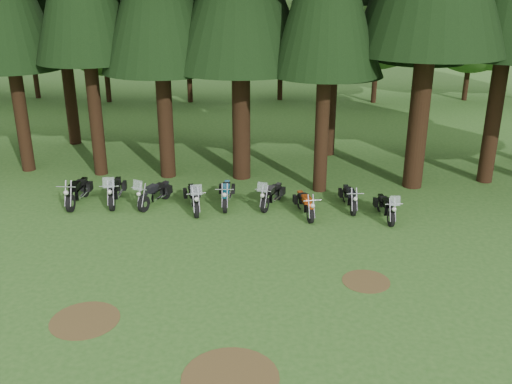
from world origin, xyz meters
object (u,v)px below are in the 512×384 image
motorcycle_1 (115,192)px  motorcycle_8 (386,208)px  motorcycle_4 (226,194)px  motorcycle_6 (305,205)px  motorcycle_2 (155,194)px  motorcycle_3 (194,199)px  motorcycle_7 (349,198)px  motorcycle_5 (272,196)px  motorcycle_0 (78,192)px

motorcycle_1 → motorcycle_8: size_ratio=1.14×
motorcycle_8 → motorcycle_4: bearing=163.2°
motorcycle_6 → motorcycle_8: size_ratio=0.98×
motorcycle_2 → motorcycle_3: (1.59, -0.38, 0.01)m
motorcycle_7 → motorcycle_6: bearing=-161.8°
motorcycle_3 → motorcycle_7: bearing=-10.9°
motorcycle_4 → motorcycle_5: (1.76, 0.02, -0.01)m
motorcycle_0 → motorcycle_8: 11.77m
motorcycle_5 → motorcycle_7: (2.97, -0.04, -0.02)m
motorcycle_2 → motorcycle_7: size_ratio=1.05×
motorcycle_0 → motorcycle_6: 8.83m
motorcycle_4 → motorcycle_3: bearing=-157.2°
motorcycle_7 → motorcycle_0: bearing=174.1°
motorcycle_0 → motorcycle_6: motorcycle_0 is taller
motorcycle_8 → motorcycle_3: bearing=169.2°
motorcycle_0 → motorcycle_4: bearing=2.0°
motorcycle_8 → motorcycle_7: bearing=135.4°
motorcycle_0 → motorcycle_1: size_ratio=0.99×
motorcycle_6 → motorcycle_7: size_ratio=1.00×
motorcycle_3 → motorcycle_1: bearing=154.7°
motorcycle_5 → motorcycle_7: bearing=18.6°
motorcycle_0 → motorcycle_3: bearing=-4.5°
motorcycle_4 → motorcycle_6: size_ratio=1.08×
motorcycle_6 → motorcycle_7: 1.87m
motorcycle_6 → motorcycle_1: bearing=159.6°
motorcycle_2 → motorcycle_6: size_ratio=1.06×
motorcycle_7 → motorcycle_3: bearing=178.3°
motorcycle_2 → motorcycle_8: motorcycle_2 is taller
motorcycle_0 → motorcycle_7: bearing=0.9°
motorcycle_3 → motorcycle_6: (4.20, -0.25, -0.05)m
motorcycle_7 → motorcycle_8: bearing=-43.9°
motorcycle_1 → motorcycle_3: size_ratio=1.05×
motorcycle_0 → motorcycle_8: size_ratio=1.14×
motorcycle_3 → motorcycle_5: bearing=-4.9°
motorcycle_1 → motorcycle_4: motorcycle_1 is taller
motorcycle_1 → motorcycle_7: bearing=-7.1°
motorcycle_5 → motorcycle_8: size_ratio=1.00×
motorcycle_3 → motorcycle_8: motorcycle_3 is taller
motorcycle_6 → motorcycle_0: bearing=161.6°
motorcycle_1 → motorcycle_5: (6.10, 0.08, -0.05)m
motorcycle_4 → motorcycle_6: motorcycle_4 is taller
motorcycle_1 → motorcycle_2: motorcycle_1 is taller
motorcycle_2 → motorcycle_5: (4.52, 0.21, -0.02)m
motorcycle_5 → motorcycle_7: size_ratio=1.02×
motorcycle_3 → motorcycle_7: 5.92m
motorcycle_3 → motorcycle_7: motorcycle_3 is taller
motorcycle_5 → motorcycle_7: 2.97m
motorcycle_2 → motorcycle_3: bearing=7.9°
motorcycle_3 → motorcycle_8: size_ratio=1.09×
motorcycle_1 → motorcycle_4: bearing=-6.5°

